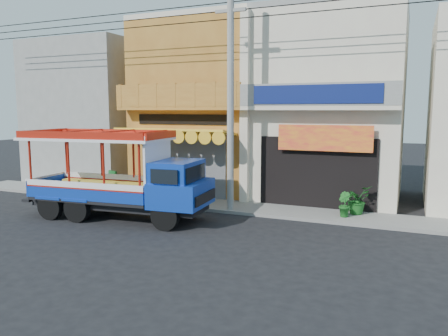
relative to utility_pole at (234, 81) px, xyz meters
name	(u,v)px	position (x,y,z in m)	size (l,w,h in m)	color
ground	(219,237)	(0.85, -3.30, -5.03)	(90.00, 90.00, 0.00)	black
sidewalk	(260,209)	(0.85, 0.70, -4.97)	(30.00, 2.00, 0.12)	slate
shophouse_left	(211,107)	(-3.15, 4.66, -0.92)	(6.00, 7.50, 8.24)	#A26224
shophouse_right	(332,107)	(2.85, 4.66, -0.93)	(6.00, 6.75, 8.24)	beige
party_pilaster	(245,109)	(-0.15, 1.55, -1.03)	(0.35, 0.30, 8.00)	beige
filler_building_left	(99,113)	(-10.15, 4.70, -1.23)	(6.00, 6.00, 7.60)	gray
utility_pole	(234,81)	(0.00, 0.00, 0.00)	(28.00, 0.26, 9.00)	gray
songthaew_truck	(130,177)	(-3.03, -2.51, -3.48)	(7.07, 2.80, 3.22)	black
green_sign	(113,183)	(-6.56, 1.07, -4.48)	(0.64, 0.51, 1.02)	black
potted_plant_a	(357,200)	(4.47, 1.16, -4.38)	(0.96, 0.83, 1.06)	#1A5B1D
potted_plant_b	(344,204)	(4.09, 0.53, -4.46)	(0.50, 0.40, 0.90)	#1A5B1D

